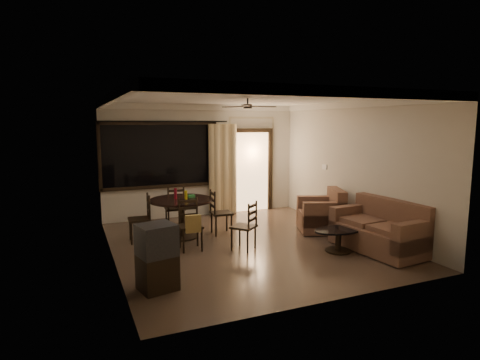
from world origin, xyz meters
name	(u,v)px	position (x,y,z in m)	size (l,w,h in m)	color
ground	(247,244)	(0.00, 0.00, 0.00)	(5.50, 5.50, 0.00)	#7F6651
room_shell	(240,145)	(0.59, 1.77, 1.83)	(5.50, 6.70, 5.50)	beige
dining_table	(182,207)	(-1.06, 0.94, 0.63)	(1.29, 1.29, 1.03)	black
dining_chair_west	(140,228)	(-1.89, 0.99, 0.28)	(0.45, 0.45, 0.95)	black
dining_chair_east	(221,221)	(-0.22, 0.88, 0.28)	(0.45, 0.45, 0.95)	black
dining_chair_south	(191,234)	(-1.11, 0.08, 0.31)	(0.45, 0.50, 0.95)	black
dining_chair_north	(175,216)	(-1.01, 1.72, 0.28)	(0.45, 0.45, 0.95)	black
tv_cabinet	(157,257)	(-2.05, -1.47, 0.48)	(0.58, 0.54, 0.95)	black
sofa	(381,231)	(2.12, -1.32, 0.37)	(1.06, 1.79, 0.92)	#482721
armchair	(323,214)	(1.91, 0.22, 0.38)	(1.17, 1.17, 0.91)	#482721
coffee_table	(338,237)	(1.35, -1.07, 0.28)	(0.96, 0.58, 0.42)	black
side_chair	(244,235)	(-0.19, -0.29, 0.27)	(0.57, 0.57, 0.91)	black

